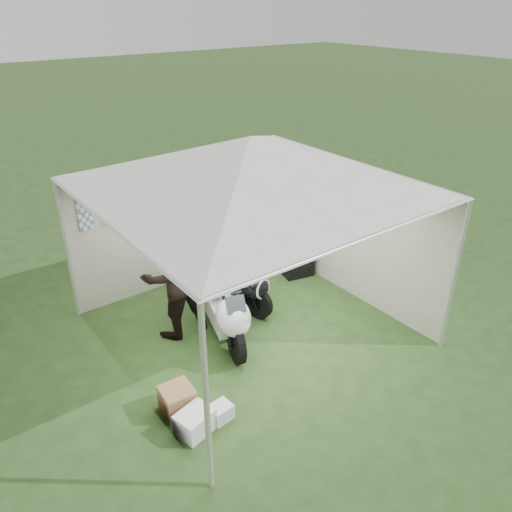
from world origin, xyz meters
The scene contains 11 objects.
ground centered at (0.00, 0.00, 0.00)m, with size 80.00×80.00×0.00m, color #26401A.
canopy_tent centered at (0.00, 0.03, 2.58)m, with size 5.66×5.66×3.00m.
motorcycle_white centered at (-0.43, 0.14, 0.59)m, with size 0.92×2.10×1.06m.
motorcycle_black centered at (0.13, 0.72, 0.50)m, with size 0.73×1.79×0.90m.
paddock_stand centered at (-0.09, 1.52, 0.14)m, with size 0.38×0.24×0.28m, color #1C39C7.
person_dark_jacket centered at (-0.95, 0.63, 0.99)m, with size 0.97×0.75×1.99m, color black.
person_blue_jacket centered at (-0.02, 0.54, 0.82)m, with size 0.60×0.39×1.64m, color slate.
equipment_box centered at (1.70, 0.90, 0.26)m, with size 0.53×0.42×0.53m, color black.
crate_0 centered at (-1.75, -1.25, 0.14)m, with size 0.42×0.33×0.28m, color silver.
crate_1 centered at (-1.75, -0.84, 0.17)m, with size 0.38×0.38×0.34m, color olive.
crate_2 centered at (-1.40, -1.27, 0.10)m, with size 0.27×0.23×0.20m, color silver.
Camera 1 is at (-3.75, -5.12, 4.57)m, focal length 35.00 mm.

